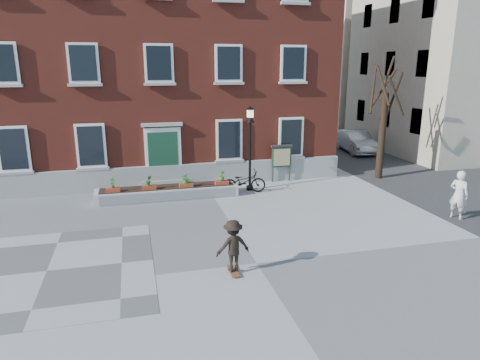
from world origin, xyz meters
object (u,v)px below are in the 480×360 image
object	(u,v)px
bystander	(459,195)
lamp_post	(250,137)
skateboarder	(233,246)
bicycle	(244,182)
notice_board	(282,157)
parked_car	(356,141)

from	to	relation	value
bystander	lamp_post	size ratio (longest dim) A/B	0.48
bystander	skateboarder	xyz separation A→B (m)	(-9.37, -2.23, -0.13)
bicycle	lamp_post	xyz separation A→B (m)	(0.40, 0.39, 2.01)
bicycle	notice_board	world-z (taller)	notice_board
parked_car	lamp_post	xyz separation A→B (m)	(-9.38, -7.01, 1.82)
lamp_post	skateboarder	size ratio (longest dim) A/B	2.48
bystander	skateboarder	bearing A→B (deg)	77.22
parked_car	bystander	bearing A→B (deg)	-95.07
notice_board	skateboarder	xyz separation A→B (m)	(-4.65, -9.04, -0.44)
bicycle	lamp_post	bearing A→B (deg)	-39.58
notice_board	parked_car	bearing A→B (deg)	38.49
bystander	notice_board	bearing A→B (deg)	8.56
lamp_post	notice_board	distance (m)	2.58
notice_board	skateboarder	size ratio (longest dim) A/B	1.18
bystander	notice_board	distance (m)	8.29
bicycle	parked_car	size ratio (longest dim) A/B	0.46
bystander	lamp_post	world-z (taller)	lamp_post
lamp_post	notice_board	xyz separation A→B (m)	(1.96, 1.10, -1.28)
bystander	skateboarder	distance (m)	9.63
parked_car	notice_board	distance (m)	9.50
bicycle	parked_car	bearing A→B (deg)	-46.74
bystander	lamp_post	distance (m)	8.93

